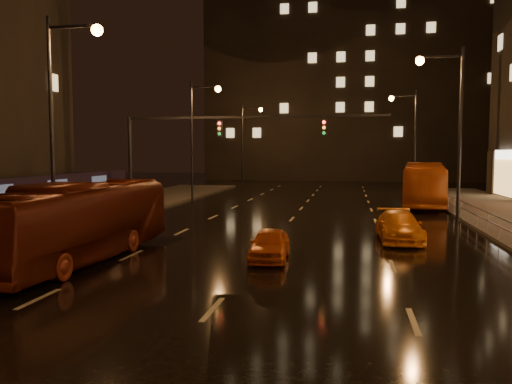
% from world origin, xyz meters
% --- Properties ---
extents(ground, '(140.00, 140.00, 0.00)m').
position_xyz_m(ground, '(0.00, 20.00, 0.00)').
color(ground, black).
rests_on(ground, ground).
extents(sidewalk_left, '(7.00, 70.00, 0.15)m').
position_xyz_m(sidewalk_left, '(-13.50, 15.00, 0.07)').
color(sidewalk_left, '#38332D').
rests_on(sidewalk_left, ground).
extents(building_distant, '(44.00, 16.00, 36.00)m').
position_xyz_m(building_distant, '(4.00, 72.00, 18.00)').
color(building_distant, black).
rests_on(building_distant, ground).
extents(traffic_signal, '(15.31, 0.32, 6.20)m').
position_xyz_m(traffic_signal, '(-5.06, 20.00, 4.74)').
color(traffic_signal, black).
rests_on(traffic_signal, ground).
extents(railing_right, '(0.05, 56.00, 1.00)m').
position_xyz_m(railing_right, '(10.20, 18.00, 0.90)').
color(railing_right, '#99999E').
rests_on(railing_right, sidewalk_right).
extents(bus_red, '(2.73, 10.69, 2.96)m').
position_xyz_m(bus_red, '(-6.46, 8.67, 1.48)').
color(bus_red, '#56190C').
rests_on(bus_red, ground).
extents(bus_curb, '(4.18, 12.23, 3.34)m').
position_xyz_m(bus_curb, '(9.00, 31.63, 1.67)').
color(bus_curb, '#AB4411').
rests_on(bus_curb, ground).
extents(taxi_near, '(1.59, 3.54, 1.18)m').
position_xyz_m(taxi_near, '(0.50, 10.24, 0.59)').
color(taxi_near, '#D95B14').
rests_on(taxi_near, ground).
extents(taxi_far, '(2.05, 4.66, 1.33)m').
position_xyz_m(taxi_far, '(5.72, 15.42, 0.67)').
color(taxi_far, orange).
rests_on(taxi_far, ground).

